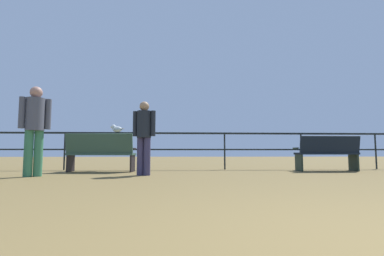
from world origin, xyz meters
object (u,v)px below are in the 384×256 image
person_at_railing (144,133)px  seagull_on_rail (117,129)px  bench_near_left (100,151)px  person_by_bench (35,124)px  bench_near_right (328,151)px

person_at_railing → seagull_on_rail: 2.18m
bench_near_left → person_by_bench: person_by_bench is taller
person_by_bench → person_at_railing: bearing=5.2°
bench_near_right → person_by_bench: bearing=-169.3°
bench_near_right → person_at_railing: (-4.57, -1.07, 0.39)m
bench_near_left → bench_near_right: size_ratio=1.08×
person_by_bench → seagull_on_rail: bearing=61.0°
bench_near_left → person_by_bench: 1.69m
person_at_railing → person_by_bench: bearing=-174.8°
person_by_bench → seagull_on_rail: size_ratio=4.20×
bench_near_right → person_by_bench: 6.88m
person_at_railing → seagull_on_rail: (-0.99, 1.93, 0.24)m
bench_near_left → person_at_railing: person_at_railing is taller
person_at_railing → seagull_on_rail: size_ratio=3.62×
bench_near_left → person_at_railing: 1.64m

